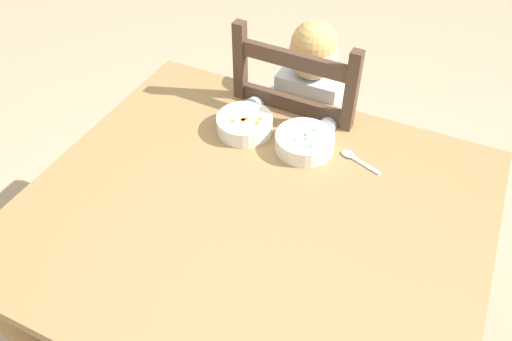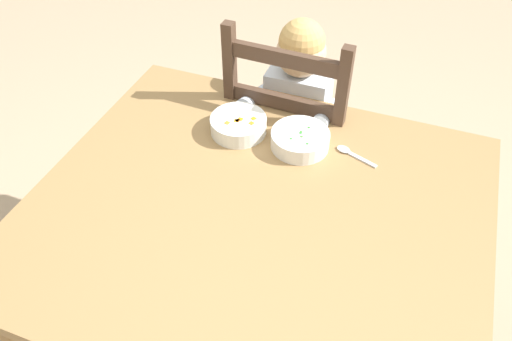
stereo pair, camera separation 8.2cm
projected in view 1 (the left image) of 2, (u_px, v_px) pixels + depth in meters
ground_plane at (254, 338)px, 1.85m from camera, size 8.00×8.00×0.00m
dining_table at (254, 229)px, 1.42m from camera, size 1.22×1.06×0.72m
dining_chair at (303, 144)px, 1.93m from camera, size 0.43×0.43×0.99m
child_figure at (306, 110)px, 1.81m from camera, size 0.32×0.31×0.96m
bowl_of_peas at (305, 142)px, 1.51m from camera, size 0.18×0.18×0.05m
bowl_of_carrots at (245, 124)px, 1.57m from camera, size 0.18×0.18×0.05m
spoon at (353, 158)px, 1.50m from camera, size 0.14×0.07×0.01m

